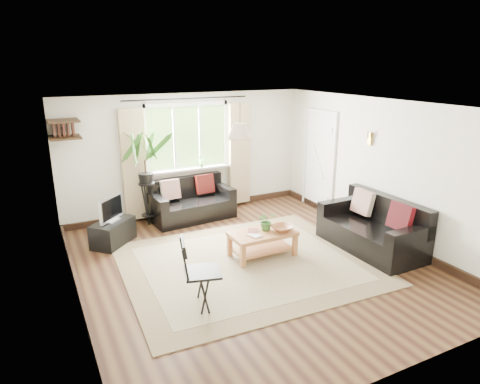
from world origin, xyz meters
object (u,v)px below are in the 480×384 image
coffee_table (262,244)px  tv_stand (113,232)px  palm_stand (146,179)px  sofa_back (192,200)px  sofa_right (371,226)px  folding_chair (203,273)px

coffee_table → tv_stand: (-2.01, 1.57, -0.00)m
palm_stand → tv_stand: bearing=-142.1°
sofa_back → sofa_right: (2.11, -2.68, 0.04)m
sofa_right → tv_stand: size_ratio=2.27×
coffee_table → palm_stand: palm_stand is taller
sofa_back → tv_stand: size_ratio=2.07×
coffee_table → palm_stand: size_ratio=0.57×
sofa_right → folding_chair: size_ratio=1.89×
coffee_table → tv_stand: coffee_table is taller
sofa_back → palm_stand: (-0.86, 0.05, 0.52)m
coffee_table → folding_chair: size_ratio=1.11×
sofa_back → folding_chair: 3.21m
tv_stand → coffee_table: bearing=-82.9°
sofa_back → sofa_right: size_ratio=0.91×
sofa_back → folding_chair: bearing=-113.1°
sofa_back → coffee_table: bearing=-84.7°
coffee_table → folding_chair: folding_chair is taller
sofa_back → palm_stand: palm_stand is taller
sofa_right → palm_stand: (-2.97, 2.73, 0.48)m
tv_stand → palm_stand: bearing=-7.0°
sofa_right → coffee_table: bearing=-109.1°
sofa_back → folding_chair: size_ratio=1.72×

